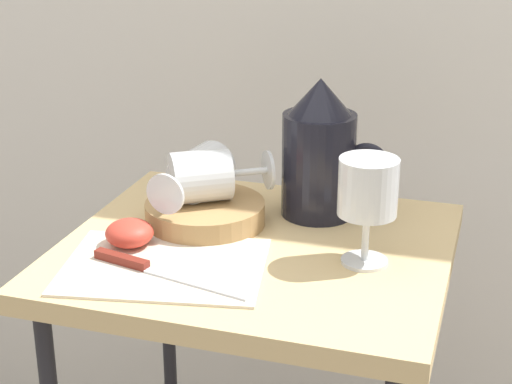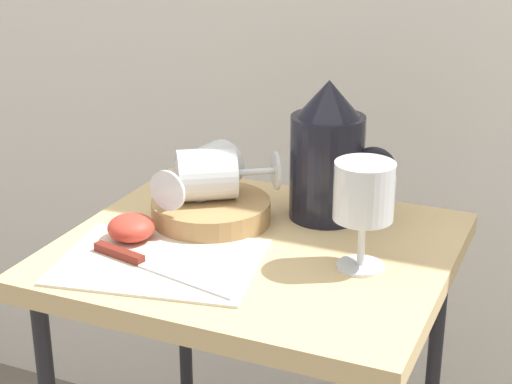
% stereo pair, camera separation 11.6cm
% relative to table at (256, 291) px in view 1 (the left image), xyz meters
% --- Properties ---
extents(table, '(0.54, 0.48, 0.72)m').
position_rel_table_xyz_m(table, '(0.00, 0.00, 0.00)').
color(table, tan).
rests_on(table, ground_plane).
extents(linen_napkin, '(0.30, 0.25, 0.00)m').
position_rel_table_xyz_m(linen_napkin, '(-0.10, -0.11, 0.08)').
color(linen_napkin, beige).
rests_on(linen_napkin, table).
extents(basket_tray, '(0.18, 0.18, 0.03)m').
position_rel_table_xyz_m(basket_tray, '(-0.10, 0.05, 0.09)').
color(basket_tray, '#AD8451').
rests_on(basket_tray, table).
extents(pitcher, '(0.16, 0.11, 0.21)m').
position_rel_table_xyz_m(pitcher, '(0.06, 0.14, 0.16)').
color(pitcher, black).
rests_on(pitcher, table).
extents(wine_glass_upright, '(0.08, 0.08, 0.15)m').
position_rel_table_xyz_m(wine_glass_upright, '(0.16, -0.01, 0.18)').
color(wine_glass_upright, silver).
rests_on(wine_glass_upright, table).
extents(wine_glass_tipped_near, '(0.17, 0.14, 0.08)m').
position_rel_table_xyz_m(wine_glass_tipped_near, '(-0.10, 0.05, 0.15)').
color(wine_glass_tipped_near, silver).
rests_on(wine_glass_tipped_near, basket_tray).
extents(wine_glass_tipped_far, '(0.09, 0.16, 0.08)m').
position_rel_table_xyz_m(wine_glass_tipped_far, '(-0.11, 0.07, 0.15)').
color(wine_glass_tipped_far, silver).
rests_on(wine_glass_tipped_far, basket_tray).
extents(apple_half_left, '(0.07, 0.07, 0.04)m').
position_rel_table_xyz_m(apple_half_left, '(-0.17, -0.06, 0.10)').
color(apple_half_left, '#CC3D2D').
rests_on(apple_half_left, linen_napkin).
extents(knife, '(0.24, 0.07, 0.01)m').
position_rel_table_xyz_m(knife, '(-0.11, -0.13, 0.08)').
color(knife, silver).
rests_on(knife, linen_napkin).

